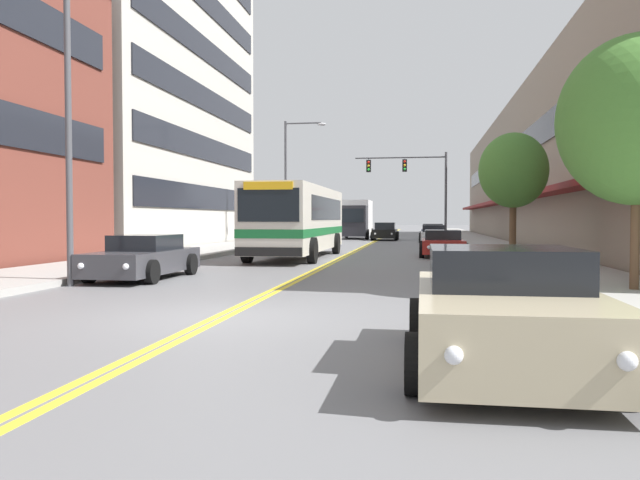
{
  "coord_description": "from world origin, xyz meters",
  "views": [
    {
      "loc": [
        3.41,
        -10.31,
        1.7
      ],
      "look_at": [
        -0.49,
        13.7,
        0.87
      ],
      "focal_mm": 35.0,
      "sensor_mm": 36.0,
      "label": 1
    }
  ],
  "objects_px": {
    "fire_hydrant": "(512,259)",
    "street_tree_right_near": "(637,120)",
    "car_navy_parked_left_mid": "(295,235)",
    "car_white_parked_right_mid": "(433,234)",
    "city_bus": "(299,218)",
    "traffic_signal_mast": "(414,178)",
    "car_dark_grey_parked_left_near": "(144,258)",
    "box_truck": "(356,219)",
    "street_tree_right_mid": "(513,171)",
    "car_slate_blue_parked_right_end": "(433,232)",
    "street_lamp_left_far": "(292,171)",
    "street_lamp_left_near": "(80,91)",
    "car_beige_parked_right_foreground": "(504,311)",
    "car_black_moving_lead": "(385,232)",
    "car_red_parked_right_far": "(443,244)"
  },
  "relations": [
    {
      "from": "car_dark_grey_parked_left_near",
      "to": "car_navy_parked_left_mid",
      "type": "height_order",
      "value": "car_navy_parked_left_mid"
    },
    {
      "from": "car_beige_parked_right_foreground",
      "to": "street_tree_right_near",
      "type": "distance_m",
      "value": 8.47
    },
    {
      "from": "street_lamp_left_near",
      "to": "street_tree_right_near",
      "type": "relative_size",
      "value": 1.51
    },
    {
      "from": "car_beige_parked_right_foreground",
      "to": "street_lamp_left_far",
      "type": "xyz_separation_m",
      "value": [
        -9.26,
        32.31,
        4.17
      ]
    },
    {
      "from": "car_dark_grey_parked_left_near",
      "to": "car_slate_blue_parked_right_end",
      "type": "distance_m",
      "value": 36.67
    },
    {
      "from": "traffic_signal_mast",
      "to": "street_lamp_left_far",
      "type": "height_order",
      "value": "street_lamp_left_far"
    },
    {
      "from": "car_white_parked_right_mid",
      "to": "city_bus",
      "type": "bearing_deg",
      "value": -108.0
    },
    {
      "from": "city_bus",
      "to": "street_tree_right_near",
      "type": "xyz_separation_m",
      "value": [
        9.89,
        -12.6,
        2.08
      ]
    },
    {
      "from": "street_lamp_left_far",
      "to": "traffic_signal_mast",
      "type": "bearing_deg",
      "value": 43.47
    },
    {
      "from": "car_navy_parked_left_mid",
      "to": "car_white_parked_right_mid",
      "type": "relative_size",
      "value": 0.87
    },
    {
      "from": "car_white_parked_right_mid",
      "to": "street_tree_right_mid",
      "type": "distance_m",
      "value": 23.33
    },
    {
      "from": "city_bus",
      "to": "car_slate_blue_parked_right_end",
      "type": "height_order",
      "value": "city_bus"
    },
    {
      "from": "city_bus",
      "to": "street_lamp_left_far",
      "type": "distance_m",
      "value": 13.44
    },
    {
      "from": "car_slate_blue_parked_right_end",
      "to": "traffic_signal_mast",
      "type": "relative_size",
      "value": 0.66
    },
    {
      "from": "traffic_signal_mast",
      "to": "street_lamp_left_near",
      "type": "height_order",
      "value": "street_lamp_left_near"
    },
    {
      "from": "car_beige_parked_right_foreground",
      "to": "box_truck",
      "type": "relative_size",
      "value": 0.64
    },
    {
      "from": "street_tree_right_near",
      "to": "car_white_parked_right_mid",
      "type": "bearing_deg",
      "value": 96.66
    },
    {
      "from": "car_red_parked_right_far",
      "to": "car_navy_parked_left_mid",
      "type": "bearing_deg",
      "value": 132.82
    },
    {
      "from": "box_truck",
      "to": "street_lamp_left_near",
      "type": "bearing_deg",
      "value": -94.28
    },
    {
      "from": "city_bus",
      "to": "traffic_signal_mast",
      "type": "distance_m",
      "value": 20.91
    },
    {
      "from": "fire_hydrant",
      "to": "car_black_moving_lead",
      "type": "bearing_deg",
      "value": 99.62
    },
    {
      "from": "city_bus",
      "to": "car_black_moving_lead",
      "type": "relative_size",
      "value": 2.47
    },
    {
      "from": "car_white_parked_right_mid",
      "to": "street_tree_right_mid",
      "type": "height_order",
      "value": "street_tree_right_mid"
    },
    {
      "from": "car_slate_blue_parked_right_end",
      "to": "street_tree_right_mid",
      "type": "bearing_deg",
      "value": -85.55
    },
    {
      "from": "car_black_moving_lead",
      "to": "box_truck",
      "type": "height_order",
      "value": "box_truck"
    },
    {
      "from": "car_white_parked_right_mid",
      "to": "car_beige_parked_right_foreground",
      "type": "bearing_deg",
      "value": -89.88
    },
    {
      "from": "car_slate_blue_parked_right_end",
      "to": "car_white_parked_right_mid",
      "type": "bearing_deg",
      "value": -90.72
    },
    {
      "from": "car_white_parked_right_mid",
      "to": "car_slate_blue_parked_right_end",
      "type": "bearing_deg",
      "value": 89.28
    },
    {
      "from": "car_white_parked_right_mid",
      "to": "car_black_moving_lead",
      "type": "distance_m",
      "value": 5.32
    },
    {
      "from": "car_navy_parked_left_mid",
      "to": "street_tree_right_mid",
      "type": "xyz_separation_m",
      "value": [
        11.04,
        -15.27,
        2.74
      ]
    },
    {
      "from": "box_truck",
      "to": "street_tree_right_mid",
      "type": "height_order",
      "value": "street_tree_right_mid"
    },
    {
      "from": "traffic_signal_mast",
      "to": "car_navy_parked_left_mid",
      "type": "bearing_deg",
      "value": -129.54
    },
    {
      "from": "car_dark_grey_parked_left_near",
      "to": "street_tree_right_near",
      "type": "xyz_separation_m",
      "value": [
        12.33,
        -2.28,
        3.22
      ]
    },
    {
      "from": "street_lamp_left_far",
      "to": "street_tree_right_mid",
      "type": "xyz_separation_m",
      "value": [
        11.54,
        -16.72,
        -1.41
      ]
    },
    {
      "from": "car_dark_grey_parked_left_near",
      "to": "box_truck",
      "type": "height_order",
      "value": "box_truck"
    },
    {
      "from": "city_bus",
      "to": "box_truck",
      "type": "xyz_separation_m",
      "value": [
        -0.16,
        26.38,
        -0.05
      ]
    },
    {
      "from": "car_black_moving_lead",
      "to": "fire_hydrant",
      "type": "relative_size",
      "value": 5.59
    },
    {
      "from": "car_beige_parked_right_foreground",
      "to": "car_black_moving_lead",
      "type": "bearing_deg",
      "value": 95.09
    },
    {
      "from": "traffic_signal_mast",
      "to": "street_tree_right_near",
      "type": "xyz_separation_m",
      "value": [
        5.08,
        -32.73,
        -0.93
      ]
    },
    {
      "from": "car_beige_parked_right_foreground",
      "to": "car_black_moving_lead",
      "type": "relative_size",
      "value": 0.98
    },
    {
      "from": "city_bus",
      "to": "car_beige_parked_right_foreground",
      "type": "xyz_separation_m",
      "value": [
        6.27,
        -19.57,
        -1.09
      ]
    },
    {
      "from": "city_bus",
      "to": "car_slate_blue_parked_right_end",
      "type": "xyz_separation_m",
      "value": [
        6.27,
        25.3,
        -1.13
      ]
    },
    {
      "from": "fire_hydrant",
      "to": "street_tree_right_near",
      "type": "bearing_deg",
      "value": -61.71
    },
    {
      "from": "street_tree_right_near",
      "to": "street_lamp_left_near",
      "type": "bearing_deg",
      "value": 179.65
    },
    {
      "from": "car_navy_parked_left_mid",
      "to": "street_tree_right_near",
      "type": "bearing_deg",
      "value": -62.59
    },
    {
      "from": "car_dark_grey_parked_left_near",
      "to": "fire_hydrant",
      "type": "relative_size",
      "value": 5.84
    },
    {
      "from": "car_dark_grey_parked_left_near",
      "to": "car_beige_parked_right_foreground",
      "type": "xyz_separation_m",
      "value": [
        8.72,
        -9.26,
        0.05
      ]
    },
    {
      "from": "car_navy_parked_left_mid",
      "to": "street_lamp_left_far",
      "type": "distance_m",
      "value": 4.42
    },
    {
      "from": "car_navy_parked_left_mid",
      "to": "box_truck",
      "type": "distance_m",
      "value": 15.31
    },
    {
      "from": "car_beige_parked_right_foreground",
      "to": "street_tree_right_mid",
      "type": "distance_m",
      "value": 15.99
    }
  ]
}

